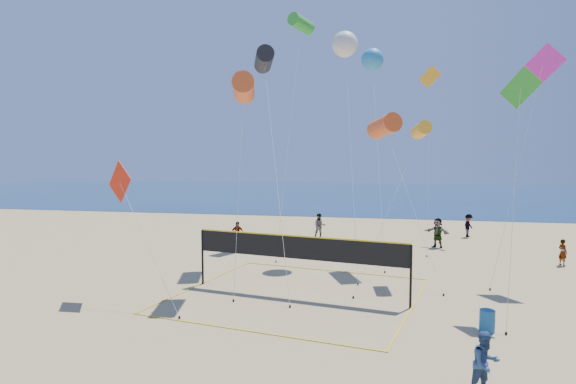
# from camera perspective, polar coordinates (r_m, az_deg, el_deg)

# --- Properties ---
(ocean) EXTENTS (140.00, 50.00, 0.03)m
(ocean) POSITION_cam_1_polar(r_m,az_deg,el_deg) (73.24, 9.73, -0.32)
(ocean) COLOR navy
(ocean) RESTS_ON ground
(bystander_a) EXTENTS (1.03, 0.95, 1.70)m
(bystander_a) POSITION_cam_1_polar(r_m,az_deg,el_deg) (14.96, 21.07, -17.36)
(bystander_a) COLOR #2F4A75
(bystander_a) RESTS_ON ground
(far_person_0) EXTENTS (0.99, 0.86, 1.60)m
(far_person_0) POSITION_cam_1_polar(r_m,az_deg,el_deg) (34.61, -5.66, -4.59)
(far_person_0) COLOR gray
(far_person_0) RESTS_ON ground
(far_person_1) EXTENTS (1.80, 1.51, 1.94)m
(far_person_1) POSITION_cam_1_polar(r_m,az_deg,el_deg) (34.97, 16.29, -4.38)
(far_person_1) COLOR gray
(far_person_1) RESTS_ON ground
(far_person_2) EXTENTS (0.58, 0.64, 1.47)m
(far_person_2) POSITION_cam_1_polar(r_m,az_deg,el_deg) (32.29, 28.21, -5.93)
(far_person_2) COLOR gray
(far_person_2) RESTS_ON ground
(far_person_3) EXTENTS (1.00, 0.86, 1.81)m
(far_person_3) POSITION_cam_1_polar(r_m,az_deg,el_deg) (37.09, 3.54, -3.79)
(far_person_3) COLOR gray
(far_person_3) RESTS_ON ground
(far_person_4) EXTENTS (1.09, 1.26, 1.69)m
(far_person_4) POSITION_cam_1_polar(r_m,az_deg,el_deg) (39.82, 19.43, -3.55)
(far_person_4) COLOR gray
(far_person_4) RESTS_ON ground
(trash_barrel) EXTENTS (0.57, 0.57, 0.79)m
(trash_barrel) POSITION_cam_1_polar(r_m,az_deg,el_deg) (19.83, 21.25, -13.21)
(trash_barrel) COLOR #15538E
(trash_barrel) RESTS_ON ground
(volleyball_net) EXTENTS (11.69, 11.57, 2.66)m
(volleyball_net) POSITION_cam_1_polar(r_m,az_deg,el_deg) (22.59, 1.13, -6.89)
(volleyball_net) COLOR black
(volleyball_net) RESTS_ON ground
(kite_0) EXTENTS (1.52, 3.66, 9.81)m
(kite_0) POSITION_cam_1_polar(r_m,az_deg,el_deg) (23.73, -4.94, 11.41)
(kite_0) COLOR #D85220
(kite_0) RESTS_ON ground
(kite_1) EXTENTS (3.98, 9.80, 12.08)m
(kite_1) POSITION_cam_1_polar(r_m,az_deg,el_deg) (29.71, -2.68, 14.48)
(kite_1) COLOR black
(kite_1) RESTS_ON ground
(kite_2) EXTENTS (3.48, 5.28, 7.81)m
(kite_2) POSITION_cam_1_polar(r_m,az_deg,el_deg) (26.19, 14.58, 6.66)
(kite_2) COLOR #F5A521
(kite_2) RESTS_ON ground
(kite_3) EXTENTS (4.57, 3.08, 5.94)m
(kite_3) POSITION_cam_1_polar(r_m,az_deg,el_deg) (23.23, -18.00, 0.63)
(kite_3) COLOR red
(kite_3) RESTS_ON ground
(kite_4) EXTENTS (1.76, 4.21, 9.68)m
(kite_4) POSITION_cam_1_polar(r_m,az_deg,el_deg) (22.55, 24.35, 9.38)
(kite_4) COLOR green
(kite_4) RESTS_ON ground
(kite_5) EXTENTS (3.62, 3.40, 11.51)m
(kite_5) POSITION_cam_1_polar(r_m,az_deg,el_deg) (28.20, 26.28, 11.74)
(kite_5) COLOR #E42BB4
(kite_5) RESTS_ON ground
(kite_6) EXTENTS (2.17, 7.60, 13.30)m
(kite_6) POSITION_cam_1_polar(r_m,az_deg,el_deg) (31.42, 6.34, 15.99)
(kite_6) COLOR silver
(kite_6) RESTS_ON ground
(kite_7) EXTENTS (1.95, 9.34, 13.11)m
(kite_7) POSITION_cam_1_polar(r_m,az_deg,el_deg) (35.66, 9.36, 14.31)
(kite_7) COLOR #2784C5
(kite_7) RESTS_ON ground
(kite_8) EXTENTS (1.72, 9.26, 15.74)m
(kite_8) POSITION_cam_1_polar(r_m,az_deg,el_deg) (37.59, 1.46, 18.16)
(kite_8) COLOR green
(kite_8) RESTS_ON ground
(kite_9) EXTENTS (1.45, 4.78, 11.96)m
(kite_9) POSITION_cam_1_polar(r_m,az_deg,el_deg) (35.68, 15.48, 11.01)
(kite_9) COLOR #F5A521
(kite_9) RESTS_ON ground
(kite_10) EXTENTS (3.75, 6.90, 8.34)m
(kite_10) POSITION_cam_1_polar(r_m,az_deg,el_deg) (28.43, 10.63, 7.19)
(kite_10) COLOR #D85220
(kite_10) RESTS_ON ground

